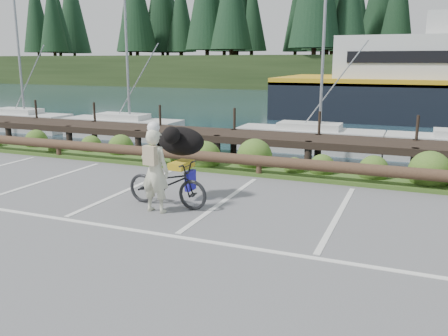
{
  "coord_description": "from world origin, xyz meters",
  "views": [
    {
      "loc": [
        3.97,
        -7.65,
        3.16
      ],
      "look_at": [
        0.53,
        0.75,
        1.1
      ],
      "focal_mm": 38.0,
      "sensor_mm": 36.0,
      "label": 1
    }
  ],
  "objects": [
    {
      "name": "ground",
      "position": [
        0.0,
        0.0,
        0.0
      ],
      "size": [
        72.0,
        72.0,
        0.0
      ],
      "primitive_type": "plane",
      "color": "#58585A"
    },
    {
      "name": "harbor_backdrop",
      "position": [
        0.4,
        78.42,
        -0.0
      ],
      "size": [
        170.0,
        160.0,
        30.0
      ],
      "color": "#182D39",
      "rests_on": "ground"
    },
    {
      "name": "vegetation_strip",
      "position": [
        0.0,
        5.3,
        0.05
      ],
      "size": [
        34.0,
        1.6,
        0.1
      ],
      "primitive_type": "cube",
      "color": "#3D5B21",
      "rests_on": "ground"
    },
    {
      "name": "log_rail",
      "position": [
        0.0,
        4.6,
        0.0
      ],
      "size": [
        32.0,
        0.3,
        0.6
      ],
      "primitive_type": null,
      "color": "#443021",
      "rests_on": "ground"
    },
    {
      "name": "bicycle",
      "position": [
        -1.03,
        1.23,
        0.52
      ],
      "size": [
        2.01,
        0.8,
        1.04
      ],
      "primitive_type": "imported",
      "rotation": [
        0.0,
        0.0,
        1.51
      ],
      "color": "black",
      "rests_on": "ground"
    },
    {
      "name": "cyclist",
      "position": [
        -1.05,
        0.77,
        0.9
      ],
      "size": [
        0.68,
        0.47,
        1.79
      ],
      "primitive_type": "imported",
      "rotation": [
        0.0,
        0.0,
        3.08
      ],
      "color": "beige",
      "rests_on": "ground"
    },
    {
      "name": "dog",
      "position": [
        -0.99,
        1.86,
        1.36
      ],
      "size": [
        0.62,
        1.17,
        0.66
      ],
      "primitive_type": "ellipsoid",
      "rotation": [
        0.0,
        0.0,
        1.51
      ],
      "color": "black",
      "rests_on": "bicycle"
    }
  ]
}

